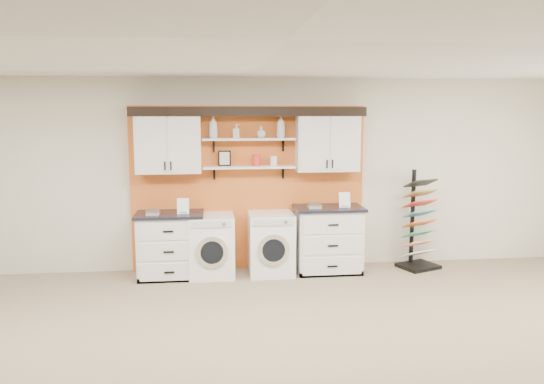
{
  "coord_description": "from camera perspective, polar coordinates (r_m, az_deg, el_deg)",
  "views": [
    {
      "loc": [
        -0.53,
        -3.72,
        2.31
      ],
      "look_at": [
        0.16,
        2.3,
        1.39
      ],
      "focal_mm": 35.0,
      "sensor_mm": 36.0,
      "label": 1
    }
  ],
  "objects": [
    {
      "name": "ceiling",
      "position": [
        3.79,
        1.65,
        16.02
      ],
      "size": [
        10.0,
        10.0,
        0.0
      ],
      "primitive_type": "plane",
      "rotation": [
        3.14,
        0.0,
        0.0
      ],
      "color": "white",
      "rests_on": "wall_back"
    },
    {
      "name": "wall_back",
      "position": [
        7.8,
        -2.56,
        1.9
      ],
      "size": [
        10.0,
        0.0,
        10.0
      ],
      "primitive_type": "plane",
      "rotation": [
        1.57,
        0.0,
        0.0
      ],
      "color": "beige",
      "rests_on": "floor"
    },
    {
      "name": "accent_panel",
      "position": [
        7.79,
        -2.53,
        0.4
      ],
      "size": [
        3.4,
        0.07,
        2.4
      ],
      "primitive_type": "cube",
      "color": "#CF6123",
      "rests_on": "wall_back"
    },
    {
      "name": "upper_cabinet_left",
      "position": [
        7.55,
        -11.09,
        5.18
      ],
      "size": [
        0.9,
        0.35,
        0.84
      ],
      "color": "silver",
      "rests_on": "wall_back"
    },
    {
      "name": "upper_cabinet_right",
      "position": [
        7.71,
        5.97,
        5.36
      ],
      "size": [
        0.9,
        0.35,
        0.84
      ],
      "color": "silver",
      "rests_on": "wall_back"
    },
    {
      "name": "shelf_lower",
      "position": [
        7.58,
        -2.46,
        2.7
      ],
      "size": [
        1.32,
        0.28,
        0.03
      ],
      "primitive_type": "cube",
      "color": "silver",
      "rests_on": "wall_back"
    },
    {
      "name": "shelf_upper",
      "position": [
        7.55,
        -2.48,
        5.72
      ],
      "size": [
        1.32,
        0.28,
        0.03
      ],
      "primitive_type": "cube",
      "color": "silver",
      "rests_on": "wall_back"
    },
    {
      "name": "crown_molding",
      "position": [
        7.56,
        -2.51,
        8.73
      ],
      "size": [
        3.3,
        0.41,
        0.13
      ],
      "color": "black",
      "rests_on": "wall_back"
    },
    {
      "name": "picture_frame",
      "position": [
        7.6,
        -5.13,
        3.63
      ],
      "size": [
        0.18,
        0.02,
        0.22
      ],
      "color": "black",
      "rests_on": "shelf_lower"
    },
    {
      "name": "canister_red",
      "position": [
        7.58,
        -1.71,
        3.42
      ],
      "size": [
        0.11,
        0.11,
        0.16
      ],
      "primitive_type": "cylinder",
      "color": "red",
      "rests_on": "shelf_lower"
    },
    {
      "name": "canister_cream",
      "position": [
        7.61,
        0.17,
        3.37
      ],
      "size": [
        0.1,
        0.1,
        0.14
      ],
      "primitive_type": "cylinder",
      "color": "silver",
      "rests_on": "shelf_lower"
    },
    {
      "name": "base_cabinet_left",
      "position": [
        7.62,
        -10.87,
        -5.61
      ],
      "size": [
        0.94,
        0.66,
        0.92
      ],
      "color": "silver",
      "rests_on": "floor"
    },
    {
      "name": "base_cabinet_right",
      "position": [
        7.77,
        6.05,
        -5.06
      ],
      "size": [
        0.98,
        0.66,
        0.96
      ],
      "color": "silver",
      "rests_on": "floor"
    },
    {
      "name": "washer",
      "position": [
        7.6,
        -6.48,
        -5.71
      ],
      "size": [
        0.63,
        0.71,
        0.88
      ],
      "color": "white",
      "rests_on": "floor"
    },
    {
      "name": "dryer",
      "position": [
        7.64,
        -0.12,
        -5.54
      ],
      "size": [
        0.63,
        0.71,
        0.89
      ],
      "color": "white",
      "rests_on": "floor"
    },
    {
      "name": "sample_rack",
      "position": [
        8.2,
        15.45,
        -4.57
      ],
      "size": [
        0.66,
        0.61,
        1.46
      ],
      "rotation": [
        0.0,
        0.0,
        0.38
      ],
      "color": "black",
      "rests_on": "floor"
    },
    {
      "name": "soap_bottle_a",
      "position": [
        7.53,
        -6.34,
        6.99
      ],
      "size": [
        0.17,
        0.16,
        0.32
      ],
      "primitive_type": "imported",
      "rotation": [
        0.0,
        0.0,
        -2.04
      ],
      "color": "silver",
      "rests_on": "shelf_upper"
    },
    {
      "name": "soap_bottle_b",
      "position": [
        7.54,
        -3.84,
        6.56
      ],
      "size": [
        0.11,
        0.11,
        0.2
      ],
      "primitive_type": "imported",
      "rotation": [
        0.0,
        0.0,
        1.36
      ],
      "color": "silver",
      "rests_on": "shelf_upper"
    },
    {
      "name": "soap_bottle_c",
      "position": [
        7.56,
        -1.18,
        6.46
      ],
      "size": [
        0.16,
        0.16,
        0.16
      ],
      "primitive_type": "imported",
      "rotation": [
        0.0,
        0.0,
        4.37
      ],
      "color": "silver",
      "rests_on": "shelf_upper"
    },
    {
      "name": "soap_bottle_d",
      "position": [
        7.59,
        0.95,
        7.06
      ],
      "size": [
        0.17,
        0.17,
        0.32
      ],
      "primitive_type": "imported",
      "rotation": [
        0.0,
        0.0,
        -1.04
      ],
      "color": "silver",
      "rests_on": "shelf_upper"
    }
  ]
}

